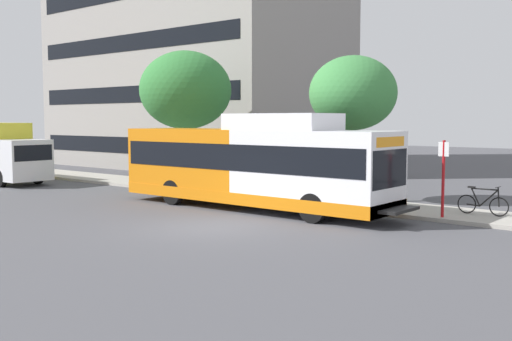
% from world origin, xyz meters
% --- Properties ---
extents(ground_plane, '(120.00, 120.00, 0.00)m').
position_xyz_m(ground_plane, '(0.00, 8.00, 0.00)').
color(ground_plane, '#4C4C51').
extents(sidewalk_curb, '(3.00, 56.00, 0.14)m').
position_xyz_m(sidewalk_curb, '(7.00, 6.00, 0.07)').
color(sidewalk_curb, '#A8A399').
rests_on(sidewalk_curb, ground).
extents(transit_bus, '(2.58, 12.25, 3.65)m').
position_xyz_m(transit_bus, '(3.90, 1.42, 1.70)').
color(transit_bus, white).
rests_on(transit_bus, ground).
extents(bus_stop_sign_pole, '(0.10, 0.36, 2.60)m').
position_xyz_m(bus_stop_sign_pole, '(5.82, -5.29, 1.65)').
color(bus_stop_sign_pole, red).
rests_on(bus_stop_sign_pole, sidewalk_curb).
extents(bicycle_parked, '(0.52, 1.76, 1.02)m').
position_xyz_m(bicycle_parked, '(7.17, -6.18, 0.56)').
color(bicycle_parked, black).
rests_on(bicycle_parked, sidewalk_curb).
extents(street_tree_near_stop, '(3.60, 3.60, 5.91)m').
position_xyz_m(street_tree_near_stop, '(8.01, -0.50, 4.50)').
color(street_tree_near_stop, '#4C3823').
rests_on(street_tree_near_stop, sidewalk_curb).
extents(street_tree_mid_block, '(4.75, 4.75, 6.83)m').
position_xyz_m(street_tree_mid_block, '(8.15, 9.50, 4.94)').
color(street_tree_mid_block, '#4C3823').
rests_on(street_tree_mid_block, sidewalk_curb).
extents(lattice_comm_tower, '(1.10, 1.10, 26.15)m').
position_xyz_m(lattice_comm_tower, '(21.08, 37.35, 8.62)').
color(lattice_comm_tower, '#B7B7BC').
rests_on(lattice_comm_tower, ground).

